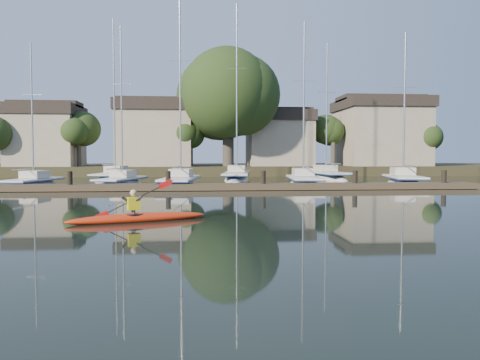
{
  "coord_description": "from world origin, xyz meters",
  "views": [
    {
      "loc": [
        -0.95,
        -15.49,
        2.17
      ],
      "look_at": [
        0.59,
        2.88,
        1.2
      ],
      "focal_mm": 35.0,
      "sensor_mm": 36.0,
      "label": 1
    }
  ],
  "objects": [
    {
      "name": "sailboat_0",
      "position": [
        -12.55,
        17.76,
        -0.18
      ],
      "size": [
        3.03,
        7.22,
        11.11
      ],
      "rotation": [
        0.0,
        0.0,
        -0.16
      ],
      "color": "white",
      "rests_on": "ground"
    },
    {
      "name": "sailboat_5",
      "position": [
        -8.63,
        26.82,
        -0.19
      ],
      "size": [
        3.23,
        9.58,
        15.55
      ],
      "rotation": [
        0.0,
        0.0,
        -0.11
      ],
      "color": "white",
      "rests_on": "ground"
    },
    {
      "name": "sailboat_3",
      "position": [
        6.55,
        18.19,
        -0.2
      ],
      "size": [
        2.97,
        8.37,
        13.21
      ],
      "rotation": [
        0.0,
        0.0,
        -0.1
      ],
      "color": "white",
      "rests_on": "ground"
    },
    {
      "name": "dock",
      "position": [
        0.0,
        14.0,
        0.2
      ],
      "size": [
        34.0,
        2.0,
        1.8
      ],
      "color": "#483D29",
      "rests_on": "ground"
    },
    {
      "name": "shore",
      "position": [
        1.61,
        40.29,
        3.23
      ],
      "size": [
        90.0,
        25.25,
        12.75
      ],
      "color": "#2C351A",
      "rests_on": "ground"
    },
    {
      "name": "sailboat_6",
      "position": [
        2.25,
        26.36,
        -0.2
      ],
      "size": [
        3.53,
        10.93,
        17.07
      ],
      "rotation": [
        0.0,
        0.0,
        -0.12
      ],
      "color": "white",
      "rests_on": "ground"
    },
    {
      "name": "sailboat_1",
      "position": [
        -6.74,
        19.13,
        -0.17
      ],
      "size": [
        3.49,
        8.0,
        12.71
      ],
      "rotation": [
        0.0,
        0.0,
        -0.21
      ],
      "color": "white",
      "rests_on": "ground"
    },
    {
      "name": "ground",
      "position": [
        0.0,
        0.0,
        0.0
      ],
      "size": [
        160.0,
        160.0,
        0.0
      ],
      "primitive_type": "plane",
      "color": "black",
      "rests_on": "ground"
    },
    {
      "name": "sailboat_2",
      "position": [
        -2.41,
        17.81,
        -0.19
      ],
      "size": [
        3.1,
        9.36,
        15.2
      ],
      "rotation": [
        0.0,
        0.0,
        -0.11
      ],
      "color": "white",
      "rests_on": "ground"
    },
    {
      "name": "sailboat_4",
      "position": [
        14.22,
        18.36,
        -0.21
      ],
      "size": [
        3.7,
        7.76,
        12.69
      ],
      "rotation": [
        0.0,
        0.0,
        -0.2
      ],
      "color": "white",
      "rests_on": "ground"
    },
    {
      "name": "sailboat_7",
      "position": [
        10.66,
        26.78,
        -0.21
      ],
      "size": [
        3.27,
        8.83,
        13.9
      ],
      "rotation": [
        0.0,
        0.0,
        0.12
      ],
      "color": "white",
      "rests_on": "ground"
    },
    {
      "name": "kayak",
      "position": [
        -3.03,
        0.01,
        0.18
      ],
      "size": [
        4.56,
        2.16,
        1.48
      ],
      "rotation": [
        0.0,
        0.0,
        0.35
      ],
      "color": "red",
      "rests_on": "ground"
    }
  ]
}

